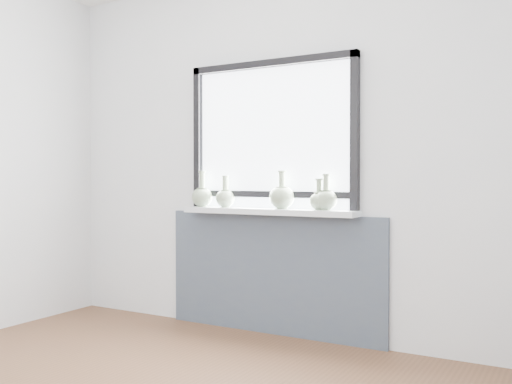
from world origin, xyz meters
The scene contains 9 objects.
back_wall centered at (0.00, 1.81, 1.30)m, with size 3.60×0.02×2.60m, color silver.
apron_panel centered at (0.00, 1.78, 0.43)m, with size 1.70×0.03×0.86m, color #424C57.
windowsill centered at (0.00, 1.71, 0.88)m, with size 1.32×0.18×0.04m, color silver.
window centered at (0.00, 1.77, 1.44)m, with size 1.30×0.06×1.05m.
vase_a centered at (-0.55, 1.70, 0.98)m, with size 0.16×0.16×0.27m.
vase_b centered at (-0.36, 1.72, 0.98)m, with size 0.14×0.14×0.23m.
vase_c centered at (0.11, 1.72, 0.99)m, with size 0.18×0.18×0.27m.
vase_d centered at (0.39, 1.71, 0.97)m, with size 0.13×0.13×0.21m.
vase_e centered at (0.44, 1.72, 0.98)m, with size 0.15×0.15×0.24m.
Camera 1 is at (1.91, -1.80, 1.11)m, focal length 40.00 mm.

